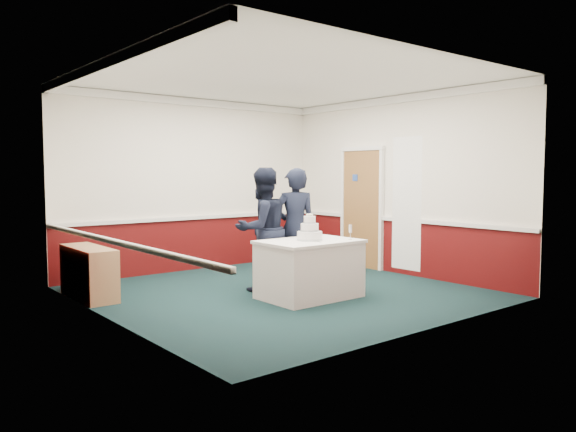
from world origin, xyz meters
TOP-DOWN VIEW (x-y plane):
  - ground at (0.00, 0.00)m, footprint 5.00×5.00m
  - room_shell at (0.08, 0.61)m, footprint 5.00×5.00m
  - sideboard at (-2.28, 1.37)m, footprint 0.41×1.20m
  - cake_table at (0.08, -0.50)m, footprint 1.32×0.92m
  - wedding_cake at (0.08, -0.50)m, footprint 0.35×0.35m
  - cake_knife at (0.05, -0.70)m, footprint 0.09×0.21m
  - champagne_flute at (0.58, -0.78)m, footprint 0.05×0.05m
  - person_man at (-0.13, 0.31)m, footprint 0.88×0.69m
  - person_woman at (0.37, 0.17)m, footprint 0.77×0.67m

SIDE VIEW (x-z plane):
  - ground at x=0.00m, z-range 0.00..0.00m
  - sideboard at x=-2.28m, z-range 0.00..0.70m
  - cake_table at x=0.08m, z-range 0.01..0.80m
  - cake_knife at x=0.05m, z-range 0.79..0.79m
  - person_woman at x=0.37m, z-range 0.00..1.78m
  - person_man at x=-0.13m, z-range 0.00..1.78m
  - wedding_cake at x=0.08m, z-range 0.72..1.08m
  - champagne_flute at x=0.58m, z-range 0.83..1.03m
  - room_shell at x=0.08m, z-range 0.47..3.47m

